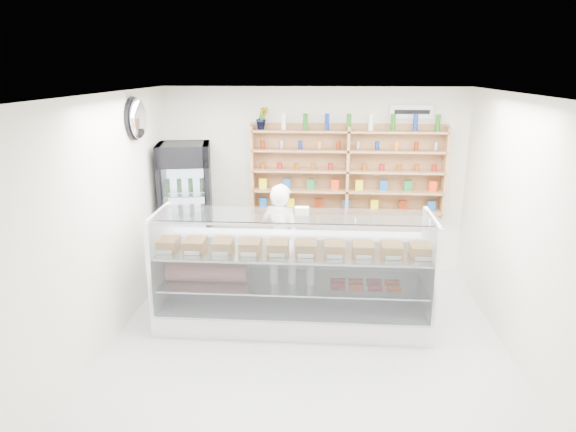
{
  "coord_description": "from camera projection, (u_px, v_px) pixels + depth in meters",
  "views": [
    {
      "loc": [
        0.16,
        -5.12,
        3.06
      ],
      "look_at": [
        -0.27,
        0.9,
        1.31
      ],
      "focal_mm": 32.0,
      "sensor_mm": 36.0,
      "label": 1
    }
  ],
  "objects": [
    {
      "name": "wall_sign",
      "position": [
        412.0,
        112.0,
        7.36
      ],
      "size": [
        0.62,
        0.03,
        0.2
      ],
      "primitive_type": "cube",
      "color": "white",
      "rests_on": "back_wall"
    },
    {
      "name": "display_counter",
      "position": [
        293.0,
        295.0,
        6.29
      ],
      "size": [
        3.27,
        0.98,
        1.42
      ],
      "color": "white",
      "rests_on": "floor"
    },
    {
      "name": "room",
      "position": [
        308.0,
        232.0,
        5.38
      ],
      "size": [
        5.0,
        5.0,
        5.0
      ],
      "color": "#B9B8BE",
      "rests_on": "ground"
    },
    {
      "name": "shop_worker",
      "position": [
        281.0,
        240.0,
        7.0
      ],
      "size": [
        0.68,
        0.59,
        1.58
      ],
      "primitive_type": "imported",
      "rotation": [
        0.0,
        0.0,
        2.71
      ],
      "color": "white",
      "rests_on": "floor"
    },
    {
      "name": "drinks_cooler",
      "position": [
        187.0,
        212.0,
        7.55
      ],
      "size": [
        0.85,
        0.83,
        2.03
      ],
      "rotation": [
        0.0,
        0.0,
        0.19
      ],
      "color": "black",
      "rests_on": "floor"
    },
    {
      "name": "wall_shelving",
      "position": [
        347.0,
        171.0,
        7.53
      ],
      "size": [
        2.84,
        0.28,
        1.33
      ],
      "color": "#A3764D",
      "rests_on": "back_wall"
    },
    {
      "name": "security_mirror",
      "position": [
        138.0,
        119.0,
        6.38
      ],
      "size": [
        0.15,
        0.5,
        0.5
      ],
      "primitive_type": "ellipsoid",
      "color": "silver",
      "rests_on": "left_wall"
    },
    {
      "name": "potted_plant",
      "position": [
        262.0,
        118.0,
        7.4
      ],
      "size": [
        0.2,
        0.17,
        0.33
      ],
      "primitive_type": "imported",
      "rotation": [
        0.0,
        0.0,
        0.13
      ],
      "color": "#1E6626",
      "rests_on": "wall_shelving"
    }
  ]
}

